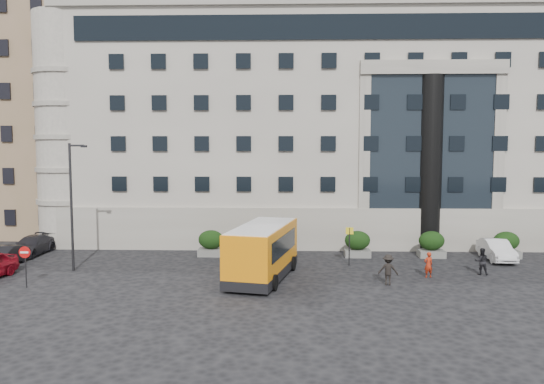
{
  "coord_description": "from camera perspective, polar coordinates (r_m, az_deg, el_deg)",
  "views": [
    {
      "loc": [
        1.44,
        -29.34,
        7.84
      ],
      "look_at": [
        0.49,
        3.07,
        5.0
      ],
      "focal_mm": 35.0,
      "sensor_mm": 36.0,
      "label": 1
    }
  ],
  "objects": [
    {
      "name": "hedge_d",
      "position": [
        39.12,
        16.78,
        -5.39
      ],
      "size": [
        1.8,
        1.26,
        1.84
      ],
      "color": "#5D5C5A",
      "rests_on": "ground"
    },
    {
      "name": "parked_car_d",
      "position": [
        46.44,
        -21.8,
        -4.26
      ],
      "size": [
        2.66,
        4.93,
        1.31
      ],
      "primitive_type": "imported",
      "rotation": [
        0.0,
        0.0,
        -0.1
      ],
      "color": "black",
      "rests_on": "ground"
    },
    {
      "name": "entrance_column",
      "position": [
        41.04,
        16.61,
        2.93
      ],
      "size": [
        1.8,
        1.8,
        13.0
      ],
      "primitive_type": "cylinder",
      "color": "black",
      "rests_on": "ground"
    },
    {
      "name": "pedestrian_c",
      "position": [
        30.84,
        12.39,
        -8.18
      ],
      "size": [
        1.23,
        0.86,
        1.74
      ],
      "primitive_type": "imported",
      "rotation": [
        0.0,
        0.0,
        2.94
      ],
      "color": "black",
      "rests_on": "ground"
    },
    {
      "name": "pedestrian_a",
      "position": [
        33.16,
        16.47,
        -7.51
      ],
      "size": [
        0.64,
        0.51,
        1.54
      ],
      "primitive_type": "imported",
      "rotation": [
        0.0,
        0.0,
        3.43
      ],
      "color": "#A52610",
      "rests_on": "ground"
    },
    {
      "name": "street_lamp",
      "position": [
        35.17,
        -20.69,
        -0.98
      ],
      "size": [
        1.16,
        0.18,
        8.0
      ],
      "color": "#262628",
      "rests_on": "ground"
    },
    {
      "name": "apartment_near",
      "position": [
        55.56,
        -25.77,
        6.74
      ],
      "size": [
        14.0,
        14.0,
        20.0
      ],
      "primitive_type": "cube",
      "color": "#846B4D",
      "rests_on": "ground"
    },
    {
      "name": "white_taxi",
      "position": [
        39.72,
        22.98,
        -5.74
      ],
      "size": [
        1.67,
        4.36,
        1.42
      ],
      "primitive_type": "imported",
      "rotation": [
        0.0,
        0.0,
        -0.04
      ],
      "color": "silver",
      "rests_on": "ground"
    },
    {
      "name": "apartment_far",
      "position": [
        73.17,
        -21.37,
        7.14
      ],
      "size": [
        13.0,
        13.0,
        22.0
      ],
      "primitive_type": "cube",
      "color": "brown",
      "rests_on": "ground"
    },
    {
      "name": "no_entry_sign",
      "position": [
        32.37,
        -25.02,
        -6.49
      ],
      "size": [
        0.64,
        0.16,
        2.32
      ],
      "color": "#262628",
      "rests_on": "ground"
    },
    {
      "name": "hedge_a",
      "position": [
        38.17,
        -6.57,
        -5.46
      ],
      "size": [
        1.8,
        1.26,
        1.84
      ],
      "color": "#5D5C5A",
      "rests_on": "ground"
    },
    {
      "name": "red_truck",
      "position": [
        48.34,
        -14.43,
        -2.84
      ],
      "size": [
        2.87,
        5.22,
        2.68
      ],
      "rotation": [
        0.0,
        0.0,
        -0.14
      ],
      "color": "maroon",
      "rests_on": "ground"
    },
    {
      "name": "ground",
      "position": [
        30.4,
        -1.11,
        -9.94
      ],
      "size": [
        120.0,
        120.0,
        0.0
      ],
      "primitive_type": "plane",
      "color": "black",
      "rests_on": "ground"
    },
    {
      "name": "parked_car_c",
      "position": [
        42.11,
        -24.43,
        -5.26
      ],
      "size": [
        1.97,
        4.63,
        1.33
      ],
      "primitive_type": "imported",
      "rotation": [
        0.0,
        0.0,
        -0.02
      ],
      "color": "black",
      "rests_on": "ground"
    },
    {
      "name": "civic_building",
      "position": [
        51.55,
        6.79,
        6.26
      ],
      "size": [
        44.0,
        24.0,
        18.0
      ],
      "primitive_type": "cube",
      "color": "gray",
      "rests_on": "ground"
    },
    {
      "name": "bus_stop_sign",
      "position": [
        35.11,
        8.33,
        -5.07
      ],
      "size": [
        0.5,
        0.08,
        2.52
      ],
      "color": "#262628",
      "rests_on": "ground"
    },
    {
      "name": "minibus",
      "position": [
        31.37,
        -1.02,
        -6.19
      ],
      "size": [
        4.22,
        8.0,
        3.18
      ],
      "rotation": [
        0.0,
        0.0,
        -0.22
      ],
      "color": "orange",
      "rests_on": "ground"
    },
    {
      "name": "hedge_b",
      "position": [
        37.78,
        1.29,
        -5.54
      ],
      "size": [
        1.8,
        1.26,
        1.84
      ],
      "color": "#5D5C5A",
      "rests_on": "ground"
    },
    {
      "name": "hedge_c",
      "position": [
        38.1,
        9.17,
        -5.51
      ],
      "size": [
        1.8,
        1.26,
        1.84
      ],
      "color": "#5D5C5A",
      "rests_on": "ground"
    },
    {
      "name": "hedge_e",
      "position": [
        40.78,
        23.88,
        -5.19
      ],
      "size": [
        1.8,
        1.26,
        1.84
      ],
      "color": "#5D5C5A",
      "rests_on": "ground"
    },
    {
      "name": "pedestrian_b",
      "position": [
        34.91,
        21.61,
        -6.95
      ],
      "size": [
        0.87,
        0.72,
        1.64
      ],
      "primitive_type": "imported",
      "rotation": [
        0.0,
        0.0,
        3.01
      ],
      "color": "black",
      "rests_on": "ground"
    },
    {
      "name": "parked_car_b",
      "position": [
        38.84,
        -26.87,
        -6.21
      ],
      "size": [
        1.62,
        4.02,
        1.3
      ],
      "primitive_type": "imported",
      "rotation": [
        0.0,
        0.0,
        -0.06
      ],
      "color": "black",
      "rests_on": "ground"
    }
  ]
}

